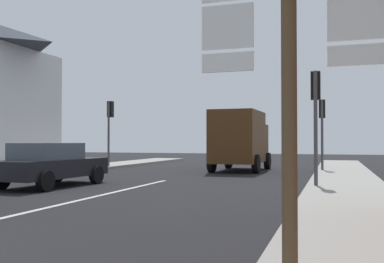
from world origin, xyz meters
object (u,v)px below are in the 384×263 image
at_px(traffic_light_near_right, 316,102).
at_px(traffic_light_far_left, 110,119).
at_px(route_sign_post, 289,99).
at_px(traffic_light_far_right, 322,119).
at_px(delivery_truck, 240,139).
at_px(sedan_far, 51,164).

bearing_deg(traffic_light_near_right, traffic_light_far_left, 146.93).
relative_size(traffic_light_far_left, traffic_light_near_right, 1.00).
bearing_deg(route_sign_post, traffic_light_far_right, 90.53).
bearing_deg(route_sign_post, traffic_light_near_right, 90.92).
distance_m(traffic_light_far_right, traffic_light_near_right, 7.94).
height_order(delivery_truck, traffic_light_near_right, traffic_light_near_right).
xyz_separation_m(traffic_light_far_left, traffic_light_near_right, (11.42, -7.44, -0.01)).
xyz_separation_m(delivery_truck, traffic_light_far_left, (-7.35, -0.38, 1.15)).
height_order(traffic_light_far_left, traffic_light_near_right, traffic_light_far_left).
distance_m(delivery_truck, traffic_light_near_right, 8.89).
relative_size(sedan_far, route_sign_post, 1.35).
xyz_separation_m(sedan_far, traffic_light_near_right, (8.57, 1.91, 2.03)).
bearing_deg(delivery_truck, traffic_light_far_right, 1.80).
relative_size(delivery_truck, route_sign_post, 1.57).
bearing_deg(traffic_light_near_right, route_sign_post, -89.08).
xyz_separation_m(delivery_truck, route_sign_post, (4.24, -18.35, 0.26)).
distance_m(delivery_truck, traffic_light_far_left, 7.44).
bearing_deg(sedan_far, delivery_truck, 65.18).
bearing_deg(sedan_far, traffic_light_far_right, 48.98).
bearing_deg(traffic_light_far_left, sedan_far, -73.05).
bearing_deg(traffic_light_far_left, route_sign_post, -57.19).
bearing_deg(route_sign_post, traffic_light_far_left, 122.81).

